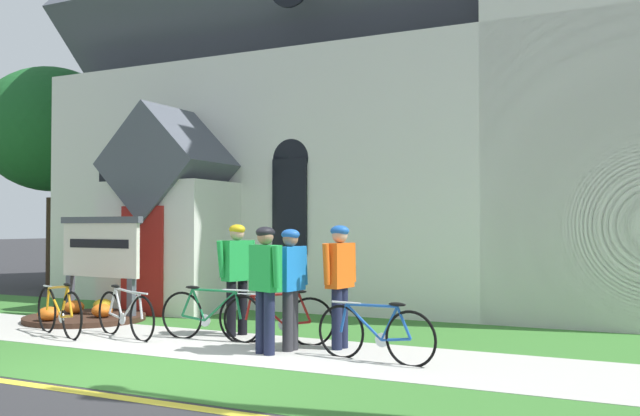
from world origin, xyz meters
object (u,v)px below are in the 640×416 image
Objects in this scene: bicycle_yellow at (210,315)px; cyclist_in_white_jersey at (237,270)px; bicycle_blue at (59,311)px; bicycle_red at (375,333)px; cyclist_in_yellow_jersey at (265,279)px; church_sign at (100,251)px; cyclist_in_red_jersey at (340,276)px; cyclist_in_blue_jersey at (290,279)px; bicycle_silver at (125,314)px; yard_deciduous_tree at (52,130)px; bicycle_green at (278,319)px.

cyclist_in_white_jersey reaches higher than bicycle_yellow.
bicycle_blue is 2.86m from cyclist_in_white_jersey.
cyclist_in_yellow_jersey is at bearing -172.76° from bicycle_red.
church_sign is at bearing 160.76° from bicycle_yellow.
cyclist_in_white_jersey is (-1.92, 0.35, 0.01)m from cyclist_in_red_jersey.
cyclist_in_white_jersey is at bearing 150.62° from cyclist_in_blue_jersey.
cyclist_in_red_jersey reaches higher than cyclist_in_yellow_jersey.
cyclist_in_red_jersey is (5.32, -0.96, -0.24)m from church_sign.
bicycle_silver is 0.94× the size of bicycle_red.
cyclist_in_white_jersey is at bearing 169.79° from cyclist_in_red_jersey.
bicycle_yellow is at bearing 154.76° from cyclist_in_yellow_jersey.
cyclist_in_red_jersey reaches higher than bicycle_yellow.
cyclist_in_yellow_jersey is at bearing -21.01° from church_sign.
cyclist_in_red_jersey reaches higher than bicycle_red.
bicycle_blue is 4.56m from cyclist_in_red_jersey.
cyclist_in_blue_jersey is 0.27× the size of yard_deciduous_tree.
bicycle_green is 12.59m from yard_deciduous_tree.
yard_deciduous_tree reaches higher than bicycle_yellow.
cyclist_in_white_jersey is at bearing -28.33° from yard_deciduous_tree.
church_sign is 8.34m from yard_deciduous_tree.
church_sign is at bearing 169.78° from cyclist_in_red_jersey.
bicycle_green is 1.20m from cyclist_in_white_jersey.
cyclist_in_yellow_jersey is (1.32, -0.62, 0.63)m from bicycle_yellow.
church_sign reaches higher than bicycle_silver.
yard_deciduous_tree is at bearing 153.47° from bicycle_red.
bicycle_silver is 1.39m from bicycle_yellow.
bicycle_yellow is at bearing 170.89° from cyclist_in_blue_jersey.
bicycle_green is at bearing 12.01° from bicycle_silver.
cyclist_in_yellow_jersey is (4.59, -1.76, -0.25)m from church_sign.
bicycle_blue is 0.98× the size of cyclist_in_blue_jersey.
church_sign is at bearing 116.16° from bicycle_blue.
bicycle_silver is 4.16m from bicycle_red.
cyclist_in_white_jersey reaches higher than bicycle_red.
cyclist_in_blue_jersey is (0.42, -0.42, 0.61)m from bicycle_green.
church_sign is 4.97m from cyclist_in_blue_jersey.
church_sign is 2.59m from bicycle_silver.
cyclist_in_yellow_jersey is (0.25, -0.80, 0.64)m from bicycle_green.
cyclist_in_red_jersey is (0.55, 0.42, 0.04)m from cyclist_in_blue_jersey.
bicycle_blue is (-3.46, -0.84, 0.02)m from bicycle_green.
bicycle_red is 2.93m from cyclist_in_white_jersey.
yard_deciduous_tree is at bearing 151.54° from cyclist_in_blue_jersey.
cyclist_in_white_jersey is (0.13, 0.53, 0.65)m from bicycle_yellow.
bicycle_yellow is 11.79m from yard_deciduous_tree.
cyclist_in_blue_jersey is at bearing 171.80° from bicycle_red.
yard_deciduous_tree reaches higher than cyclist_in_red_jersey.
cyclist_in_blue_jersey reaches higher than bicycle_red.
cyclist_in_blue_jersey is 0.97× the size of cyclist_in_red_jersey.
yard_deciduous_tree is (-10.55, 5.53, 4.09)m from bicycle_green.
bicycle_green is 1.85m from bicycle_red.
cyclist_in_yellow_jersey is (1.19, -1.15, -0.02)m from cyclist_in_white_jersey.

